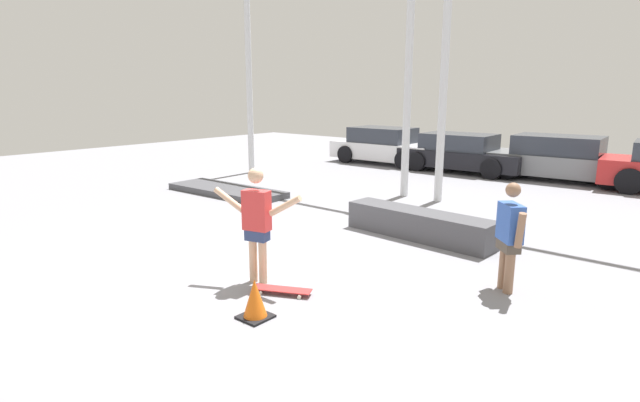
% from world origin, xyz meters
% --- Properties ---
extents(ground_plane, '(36.00, 36.00, 0.00)m').
position_xyz_m(ground_plane, '(0.00, 0.00, 0.00)').
color(ground_plane, gray).
extents(skateboarder, '(1.43, 0.46, 1.71)m').
position_xyz_m(skateboarder, '(1.08, -1.05, 0.96)').
color(skateboarder, '#DBAD89').
rests_on(skateboarder, ground_plane).
extents(skateboard, '(0.84, 0.56, 0.08)m').
position_xyz_m(skateboard, '(1.65, -1.14, 0.06)').
color(skateboard, red).
rests_on(skateboard, ground_plane).
extents(grind_box, '(3.01, 0.81, 0.53)m').
position_xyz_m(grind_box, '(1.74, 2.49, 0.27)').
color(grind_box, '#47474C').
rests_on(grind_box, ground_plane).
extents(manual_pad, '(3.61, 1.34, 0.17)m').
position_xyz_m(manual_pad, '(-4.37, 2.82, 0.08)').
color(manual_pad, '#47474C').
rests_on(manual_pad, ground_plane).
extents(canopy_support_left, '(6.24, 0.20, 6.11)m').
position_xyz_m(canopy_support_left, '(-3.52, 5.70, 3.77)').
color(canopy_support_left, silver).
rests_on(canopy_support_left, ground_plane).
extents(canopy_support_right, '(6.24, 0.20, 6.11)m').
position_xyz_m(canopy_support_right, '(3.52, 5.70, 3.77)').
color(canopy_support_right, silver).
rests_on(canopy_support_right, ground_plane).
extents(parked_car_white, '(4.20, 1.92, 1.38)m').
position_xyz_m(parked_car_white, '(-4.26, 10.51, 0.67)').
color(parked_car_white, white).
rests_on(parked_car_white, ground_plane).
extents(parked_car_black, '(4.30, 1.89, 1.32)m').
position_xyz_m(parked_car_black, '(-1.11, 10.50, 0.64)').
color(parked_car_black, black).
rests_on(parked_car_black, ground_plane).
extents(parked_car_grey, '(4.65, 2.10, 1.39)m').
position_xyz_m(parked_car_grey, '(1.99, 10.98, 0.67)').
color(parked_car_grey, slate).
rests_on(parked_car_grey, ground_plane).
extents(bystander, '(0.61, 0.62, 1.55)m').
position_xyz_m(bystander, '(3.97, 1.00, 0.84)').
color(bystander, '#8C664C').
rests_on(bystander, ground_plane).
extents(traffic_cone, '(0.37, 0.37, 0.51)m').
position_xyz_m(traffic_cone, '(1.92, -1.89, 0.25)').
color(traffic_cone, black).
rests_on(traffic_cone, ground_plane).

